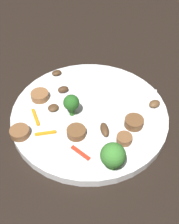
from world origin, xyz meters
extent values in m
plane|color=black|center=(0.00, 0.00, 0.00)|extent=(1.40, 1.40, 0.00)
cylinder|color=white|center=(0.00, 0.00, 0.01)|extent=(0.29, 0.29, 0.02)
cube|color=silver|center=(0.01, 0.08, 0.02)|extent=(0.15, 0.01, 0.00)
cube|color=silver|center=(0.10, 0.09, 0.02)|extent=(0.04, 0.02, 0.00)
cylinder|color=#296420|center=(-0.03, -0.01, 0.03)|extent=(0.01, 0.01, 0.02)
sphere|color=#235B1E|center=(-0.03, -0.01, 0.05)|extent=(0.03, 0.03, 0.03)
cylinder|color=#408630|center=(0.07, -0.11, 0.03)|extent=(0.01, 0.01, 0.02)
sphere|color=#387A2D|center=(0.07, -0.11, 0.05)|extent=(0.04, 0.04, 0.04)
cylinder|color=brown|center=(-0.01, -0.06, 0.02)|extent=(0.04, 0.04, 0.01)
cylinder|color=brown|center=(-0.10, -0.09, 0.02)|extent=(0.04, 0.04, 0.01)
cylinder|color=brown|center=(0.08, -0.05, 0.02)|extent=(0.03, 0.03, 0.01)
cylinder|color=brown|center=(-0.10, 0.01, 0.02)|extent=(0.05, 0.05, 0.01)
cylinder|color=brown|center=(0.09, -0.01, 0.02)|extent=(0.05, 0.05, 0.02)
ellipsoid|color=#4C331E|center=(0.04, -0.04, 0.02)|extent=(0.03, 0.03, 0.01)
ellipsoid|color=#422B19|center=(-0.10, 0.09, 0.02)|extent=(0.03, 0.02, 0.01)
ellipsoid|color=#422B19|center=(-0.07, 0.04, 0.02)|extent=(0.03, 0.02, 0.01)
ellipsoid|color=brown|center=(0.11, 0.05, 0.02)|extent=(0.03, 0.03, 0.01)
ellipsoid|color=#4C331E|center=(-0.07, -0.01, 0.02)|extent=(0.03, 0.03, 0.01)
cube|color=red|center=(0.01, -0.09, 0.02)|extent=(0.04, 0.02, 0.00)
cube|color=orange|center=(-0.06, -0.07, 0.02)|extent=(0.04, 0.02, 0.00)
cube|color=orange|center=(-0.09, -0.04, 0.02)|extent=(0.03, 0.04, 0.00)
camera|label=1|loc=(0.11, -0.36, 0.41)|focal=46.56mm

